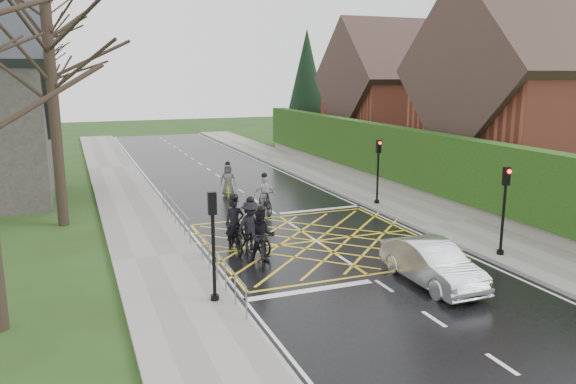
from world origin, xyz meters
TOP-DOWN VIEW (x-y plane):
  - ground at (0.00, 0.00)m, footprint 120.00×120.00m
  - road at (0.00, 0.00)m, footprint 9.00×80.00m
  - sidewalk_right at (6.00, 0.00)m, footprint 3.00×80.00m
  - sidewalk_left at (-6.00, 0.00)m, footprint 3.00×80.00m
  - stone_wall at (7.75, 6.00)m, footprint 0.50×38.00m
  - hedge at (7.75, 6.00)m, footprint 0.90×38.00m
  - house_near at (14.75, 4.00)m, footprint 11.80×9.80m
  - house_far at (14.75, 18.00)m, footprint 9.80×8.80m
  - conifer at (10.75, 26.00)m, footprint 4.60×4.60m
  - tree_near at (-9.00, 6.00)m, footprint 9.24×9.24m
  - tree_mid at (-10.00, 14.00)m, footprint 10.08×10.08m
  - tree_far at (-9.30, 22.00)m, footprint 8.40×8.40m
  - railing_south at (-4.65, -3.50)m, footprint 0.05×5.04m
  - railing_north at (-4.65, 4.00)m, footprint 0.05×6.04m
  - traffic_light_ne at (5.10, 4.20)m, footprint 0.24×0.31m
  - traffic_light_se at (5.10, -4.20)m, footprint 0.24×0.31m
  - traffic_light_sw at (-5.10, -4.50)m, footprint 0.24×0.31m
  - cyclist_rear at (-3.18, 0.06)m, footprint 0.89×2.20m
  - cyclist_back at (-2.74, -1.68)m, footprint 1.21×2.08m
  - cyclist_mid at (-2.70, -0.30)m, footprint 1.47×2.20m
  - cyclist_front at (-0.40, 4.82)m, footprint 1.03×1.90m
  - cyclist_lead at (-0.99, 8.94)m, footprint 1.13×2.00m
  - car at (1.44, -5.34)m, footprint 1.41×3.98m

SIDE VIEW (x-z plane):
  - ground at x=0.00m, z-range 0.00..0.00m
  - road at x=0.00m, z-range 0.00..0.01m
  - sidewalk_right at x=6.00m, z-range 0.00..0.15m
  - sidewalk_left at x=-6.00m, z-range 0.00..0.15m
  - stone_wall at x=7.75m, z-range 0.00..0.70m
  - cyclist_lead at x=-0.99m, z-range -0.28..1.56m
  - car at x=1.44m, z-range 0.00..1.31m
  - cyclist_rear at x=-3.18m, z-range -0.37..1.73m
  - cyclist_front at x=-0.40m, z-range -0.25..1.64m
  - cyclist_mid at x=-2.70m, z-range -0.27..1.75m
  - cyclist_back at x=-2.74m, z-range -0.25..1.77m
  - railing_south at x=-4.65m, z-range 0.27..1.29m
  - railing_north at x=-4.65m, z-range 0.27..1.30m
  - traffic_light_ne at x=5.10m, z-range 0.06..3.27m
  - traffic_light_se at x=5.10m, z-range 0.06..3.27m
  - traffic_light_sw at x=-5.10m, z-range 0.06..3.27m
  - hedge at x=7.75m, z-range 0.70..3.50m
  - house_far at x=14.75m, z-range -0.79..9.51m
  - house_near at x=14.75m, z-range -0.92..10.38m
  - conifer at x=10.75m, z-range -0.01..9.99m
  - tree_far at x=-9.30m, z-range 1.99..12.39m
  - tree_near at x=-9.00m, z-range 2.19..13.63m
  - tree_mid at x=-10.00m, z-range 2.39..14.87m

